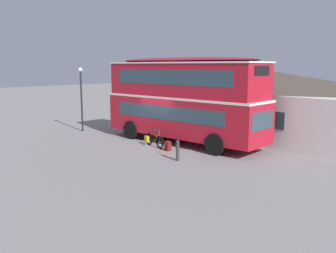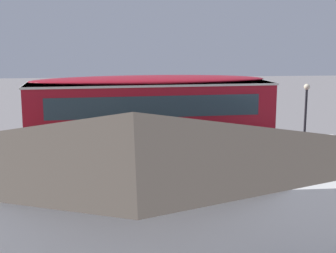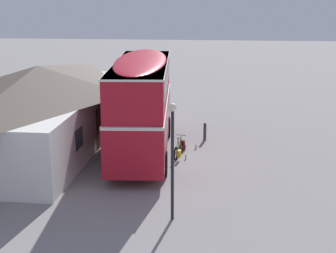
{
  "view_description": "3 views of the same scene",
  "coord_description": "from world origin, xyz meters",
  "px_view_note": "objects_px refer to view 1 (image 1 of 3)",
  "views": [
    {
      "loc": [
        14.91,
        -13.86,
        4.35
      ],
      "look_at": [
        1.68,
        -1.15,
        1.29
      ],
      "focal_mm": 39.33,
      "sensor_mm": 36.0,
      "label": 1
    },
    {
      "loc": [
        2.11,
        19.39,
        6.16
      ],
      "look_at": [
        -0.15,
        -1.02,
        2.4
      ],
      "focal_mm": 50.64,
      "sensor_mm": 36.0,
      "label": 2
    },
    {
      "loc": [
        -22.85,
        -2.57,
        7.84
      ],
      "look_at": [
        1.39,
        -0.32,
        1.25
      ],
      "focal_mm": 53.93,
      "sensor_mm": 36.0,
      "label": 3
    }
  ],
  "objects_px": {
    "street_lamp": "(81,92)",
    "kerb_bollard": "(178,150)",
    "backpack_on_ground": "(168,146)",
    "touring_bicycle": "(153,140)",
    "water_bottle_red_squeeze": "(161,151)",
    "water_bottle_blue_sports": "(145,145)",
    "double_decker_bus": "(183,96)"
  },
  "relations": [
    {
      "from": "backpack_on_ground",
      "to": "water_bottle_red_squeeze",
      "type": "xyz_separation_m",
      "value": [
        0.18,
        -0.66,
        -0.17
      ]
    },
    {
      "from": "backpack_on_ground",
      "to": "double_decker_bus",
      "type": "bearing_deg",
      "value": 112.03
    },
    {
      "from": "double_decker_bus",
      "to": "street_lamp",
      "type": "bearing_deg",
      "value": -163.8
    },
    {
      "from": "backpack_on_ground",
      "to": "street_lamp",
      "type": "bearing_deg",
      "value": -178.95
    },
    {
      "from": "water_bottle_red_squeeze",
      "to": "kerb_bollard",
      "type": "distance_m",
      "value": 1.7
    },
    {
      "from": "water_bottle_red_squeeze",
      "to": "street_lamp",
      "type": "xyz_separation_m",
      "value": [
        -8.25,
        0.52,
        2.53
      ]
    },
    {
      "from": "touring_bicycle",
      "to": "water_bottle_red_squeeze",
      "type": "bearing_deg",
      "value": -28.69
    },
    {
      "from": "double_decker_bus",
      "to": "kerb_bollard",
      "type": "height_order",
      "value": "double_decker_bus"
    },
    {
      "from": "street_lamp",
      "to": "kerb_bollard",
      "type": "distance_m",
      "value": 10.12
    },
    {
      "from": "water_bottle_blue_sports",
      "to": "double_decker_bus",
      "type": "bearing_deg",
      "value": 72.01
    },
    {
      "from": "touring_bicycle",
      "to": "backpack_on_ground",
      "type": "xyz_separation_m",
      "value": [
        1.25,
        -0.12,
        -0.1
      ]
    },
    {
      "from": "double_decker_bus",
      "to": "water_bottle_blue_sports",
      "type": "relative_size",
      "value": 45.44
    },
    {
      "from": "touring_bicycle",
      "to": "kerb_bollard",
      "type": "height_order",
      "value": "touring_bicycle"
    },
    {
      "from": "touring_bicycle",
      "to": "water_bottle_blue_sports",
      "type": "distance_m",
      "value": 0.52
    },
    {
      "from": "backpack_on_ground",
      "to": "street_lamp",
      "type": "height_order",
      "value": "street_lamp"
    },
    {
      "from": "double_decker_bus",
      "to": "kerb_bollard",
      "type": "relative_size",
      "value": 10.26
    },
    {
      "from": "double_decker_bus",
      "to": "kerb_bollard",
      "type": "bearing_deg",
      "value": -49.77
    },
    {
      "from": "touring_bicycle",
      "to": "street_lamp",
      "type": "bearing_deg",
      "value": -177.79
    },
    {
      "from": "touring_bicycle",
      "to": "water_bottle_red_squeeze",
      "type": "height_order",
      "value": "touring_bicycle"
    },
    {
      "from": "backpack_on_ground",
      "to": "water_bottle_red_squeeze",
      "type": "distance_m",
      "value": 0.71
    },
    {
      "from": "kerb_bollard",
      "to": "street_lamp",
      "type": "bearing_deg",
      "value": 174.63
    },
    {
      "from": "water_bottle_blue_sports",
      "to": "water_bottle_red_squeeze",
      "type": "bearing_deg",
      "value": -14.18
    },
    {
      "from": "water_bottle_blue_sports",
      "to": "street_lamp",
      "type": "xyz_separation_m",
      "value": [
        -6.56,
        0.09,
        2.53
      ]
    },
    {
      "from": "water_bottle_red_squeeze",
      "to": "water_bottle_blue_sports",
      "type": "distance_m",
      "value": 1.74
    },
    {
      "from": "backpack_on_ground",
      "to": "water_bottle_blue_sports",
      "type": "distance_m",
      "value": 1.54
    },
    {
      "from": "backpack_on_ground",
      "to": "kerb_bollard",
      "type": "relative_size",
      "value": 0.54
    },
    {
      "from": "backpack_on_ground",
      "to": "street_lamp",
      "type": "distance_m",
      "value": 8.42
    },
    {
      "from": "backpack_on_ground",
      "to": "street_lamp",
      "type": "relative_size",
      "value": 0.12
    },
    {
      "from": "kerb_bollard",
      "to": "backpack_on_ground",
      "type": "bearing_deg",
      "value": 148.85
    },
    {
      "from": "touring_bicycle",
      "to": "street_lamp",
      "type": "xyz_separation_m",
      "value": [
        -6.83,
        -0.26,
        2.26
      ]
    },
    {
      "from": "water_bottle_red_squeeze",
      "to": "touring_bicycle",
      "type": "bearing_deg",
      "value": 151.31
    },
    {
      "from": "touring_bicycle",
      "to": "kerb_bollard",
      "type": "xyz_separation_m",
      "value": [
        3.02,
        -1.19,
        0.13
      ]
    }
  ]
}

